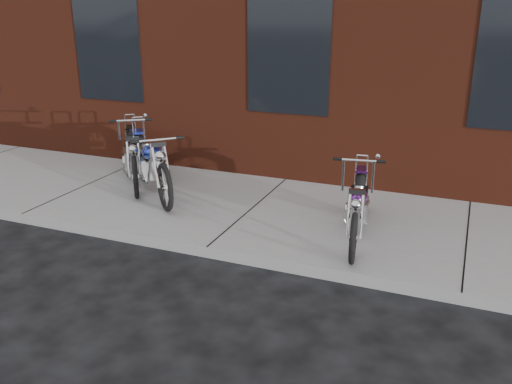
% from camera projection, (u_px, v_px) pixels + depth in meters
% --- Properties ---
extents(ground, '(120.00, 120.00, 0.00)m').
position_uv_depth(ground, '(207.00, 258.00, 6.80)').
color(ground, black).
rests_on(ground, ground).
extents(sidewalk, '(22.00, 3.00, 0.15)m').
position_uv_depth(sidewalk, '(253.00, 212.00, 8.09)').
color(sidewalk, gray).
rests_on(sidewalk, ground).
extents(chopper_purple, '(0.57, 2.12, 1.19)m').
position_uv_depth(chopper_purple, '(358.00, 208.00, 6.97)').
color(chopper_purple, black).
rests_on(chopper_purple, sidewalk).
extents(chopper_blue, '(1.88, 1.83, 1.09)m').
position_uv_depth(chopper_blue, '(150.00, 165.00, 8.62)').
color(chopper_blue, black).
rests_on(chopper_blue, sidewalk).
extents(chopper_third, '(1.47, 1.97, 1.19)m').
position_uv_depth(chopper_third, '(133.00, 157.00, 9.15)').
color(chopper_third, black).
rests_on(chopper_third, sidewalk).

